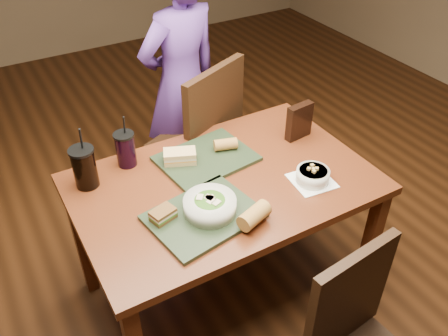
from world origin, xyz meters
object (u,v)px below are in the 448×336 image
(tray_near, at_px, (204,216))
(baguette_near, at_px, (254,216))
(sandwich_near, at_px, (163,214))
(chip_bag, at_px, (299,121))
(tray_far, at_px, (206,159))
(dining_table, at_px, (224,196))
(baguette_far, at_px, (226,144))
(sandwich_far, at_px, (180,156))
(salad_bowl, at_px, (210,205))
(chair_far, at_px, (206,138))
(cup_berry, at_px, (126,149))
(diner, at_px, (181,84))
(soup_bowl, at_px, (313,175))
(cup_cola, at_px, (84,167))

(tray_near, height_order, baguette_near, baguette_near)
(sandwich_near, xyz_separation_m, chip_bag, (0.83, 0.23, 0.05))
(tray_far, bearing_deg, dining_table, -91.50)
(dining_table, bearing_deg, tray_near, -138.83)
(baguette_near, bearing_deg, tray_far, 84.77)
(tray_near, distance_m, baguette_far, 0.46)
(sandwich_far, bearing_deg, salad_bowl, -96.77)
(baguette_far, height_order, chip_bag, chip_bag)
(dining_table, height_order, chair_far, chair_far)
(cup_berry, bearing_deg, baguette_far, -18.15)
(baguette_near, distance_m, chip_bag, 0.68)
(baguette_far, bearing_deg, chair_far, 76.28)
(sandwich_near, bearing_deg, diner, 60.77)
(tray_near, bearing_deg, soup_bowl, -3.46)
(dining_table, distance_m, cup_cola, 0.62)
(tray_near, relative_size, sandwich_far, 2.55)
(cup_cola, relative_size, chip_bag, 1.60)
(sandwich_far, height_order, baguette_near, baguette_near)
(tray_near, xyz_separation_m, chip_bag, (0.68, 0.29, 0.08))
(cup_cola, xyz_separation_m, chip_bag, (1.02, -0.15, -0.00))
(tray_near, height_order, cup_berry, cup_berry)
(tray_near, bearing_deg, diner, 68.57)
(baguette_near, relative_size, baguette_far, 1.26)
(tray_near, distance_m, tray_far, 0.39)
(dining_table, relative_size, baguette_far, 11.97)
(chair_far, relative_size, sandwich_near, 9.53)
(cup_berry, bearing_deg, salad_bowl, -71.47)
(dining_table, height_order, tray_near, tray_near)
(salad_bowl, relative_size, baguette_near, 1.54)
(diner, xyz_separation_m, sandwich_near, (-0.58, -1.03, 0.04))
(chair_far, height_order, soup_bowl, chair_far)
(diner, distance_m, baguette_near, 1.25)
(soup_bowl, distance_m, cup_cola, 0.98)
(diner, distance_m, cup_berry, 0.82)
(tray_far, xyz_separation_m, baguette_far, (0.11, 0.01, 0.04))
(diner, distance_m, salad_bowl, 1.15)
(dining_table, relative_size, sandwich_near, 11.84)
(cup_cola, bearing_deg, baguette_far, -7.58)
(sandwich_far, bearing_deg, chair_far, 48.53)
(chip_bag, bearing_deg, salad_bowl, -163.02)
(tray_near, xyz_separation_m, cup_berry, (-0.13, 0.49, 0.07))
(tray_far, height_order, chip_bag, chip_bag)
(diner, bearing_deg, tray_far, 60.80)
(baguette_far, bearing_deg, cup_berry, 161.85)
(salad_bowl, distance_m, cup_berry, 0.52)
(soup_bowl, xyz_separation_m, sandwich_far, (-0.45, 0.40, 0.01))
(sandwich_far, relative_size, baguette_far, 1.51)
(soup_bowl, distance_m, sandwich_far, 0.60)
(salad_bowl, bearing_deg, dining_table, 45.70)
(dining_table, relative_size, soup_bowl, 6.74)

